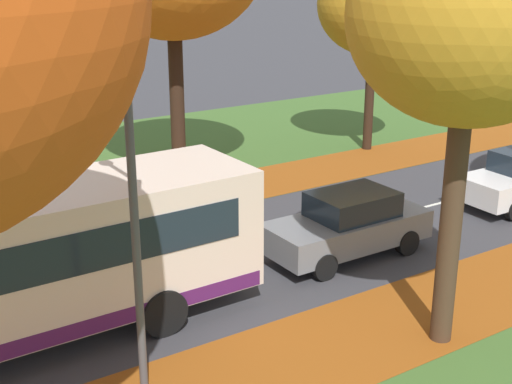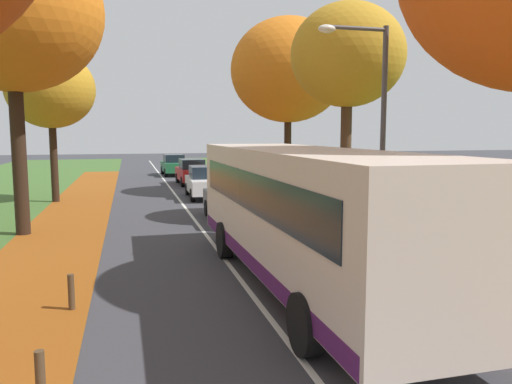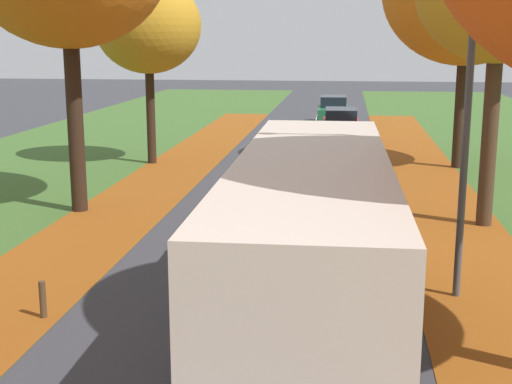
# 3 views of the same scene
# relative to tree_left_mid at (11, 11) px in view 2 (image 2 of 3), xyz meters

# --- Properties ---
(leaf_litter_left) EXTENTS (2.80, 60.00, 0.00)m
(leaf_litter_left) POSITION_rel_tree_left_mid_xyz_m (1.21, -3.33, -7.10)
(leaf_litter_left) COLOR #8C4714
(leaf_litter_left) RESTS_ON grass_verge_left
(grass_verge_right) EXTENTS (12.00, 90.00, 0.01)m
(grass_verge_right) POSITION_rel_tree_left_mid_xyz_m (15.01, 2.67, -7.11)
(grass_verge_right) COLOR #3D6028
(grass_verge_right) RESTS_ON ground
(leaf_litter_right) EXTENTS (2.80, 60.00, 0.00)m
(leaf_litter_right) POSITION_rel_tree_left_mid_xyz_m (10.41, -3.33, -7.10)
(leaf_litter_right) COLOR #8C4714
(leaf_litter_right) RESTS_ON grass_verge_right
(road_centre_line) EXTENTS (0.12, 80.00, 0.01)m
(road_centre_line) POSITION_rel_tree_left_mid_xyz_m (5.81, 2.67, -7.11)
(road_centre_line) COLOR silver
(road_centre_line) RESTS_ON ground
(tree_left_mid) EXTENTS (5.64, 5.64, 9.68)m
(tree_left_mid) POSITION_rel_tree_left_mid_xyz_m (0.00, 0.00, 0.00)
(tree_left_mid) COLOR black
(tree_left_mid) RESTS_ON ground
(tree_left_far) EXTENTS (4.08, 4.08, 7.20)m
(tree_left_far) POSITION_rel_tree_left_mid_xyz_m (-0.04, 8.00, -1.77)
(tree_left_far) COLOR black
(tree_left_far) RESTS_ON ground
(tree_right_mid) EXTENTS (4.20, 4.20, 8.04)m
(tree_right_mid) POSITION_rel_tree_left_mid_xyz_m (11.32, -0.18, -1.00)
(tree_right_mid) COLOR #422D1E
(tree_right_mid) RESTS_ON ground
(tree_right_far) EXTENTS (6.18, 6.18, 9.42)m
(tree_right_far) POSITION_rel_tree_left_mid_xyz_m (11.86, 8.50, -0.48)
(tree_right_far) COLOR black
(tree_right_far) RESTS_ON ground
(bollard_third) EXTENTS (0.12, 0.12, 0.70)m
(bollard_third) POSITION_rel_tree_left_mid_xyz_m (2.29, -11.25, -6.76)
(bollard_third) COLOR #4C3823
(bollard_third) RESTS_ON ground
(bollard_fourth) EXTENTS (0.12, 0.12, 0.69)m
(bollard_fourth) POSITION_rel_tree_left_mid_xyz_m (2.30, -7.83, -6.76)
(bollard_fourth) COLOR #4C3823
(bollard_fourth) RESTS_ON ground
(streetlamp_right) EXTENTS (1.89, 0.28, 6.00)m
(streetlamp_right) POSITION_rel_tree_left_mid_xyz_m (9.48, -5.76, -3.37)
(streetlamp_right) COLOR #47474C
(streetlamp_right) RESTS_ON ground
(bus) EXTENTS (2.76, 10.43, 2.98)m
(bus) POSITION_rel_tree_left_mid_xyz_m (7.06, -7.51, -5.41)
(bus) COLOR beige
(bus) RESTS_ON ground
(car_grey_lead) EXTENTS (1.78, 4.20, 1.62)m
(car_grey_lead) POSITION_rel_tree_left_mid_xyz_m (7.23, 0.90, -6.30)
(car_grey_lead) COLOR slate
(car_grey_lead) RESTS_ON ground
(car_white_following) EXTENTS (1.87, 4.24, 1.62)m
(car_white_following) POSITION_rel_tree_left_mid_xyz_m (7.18, 7.73, -6.30)
(car_white_following) COLOR silver
(car_white_following) RESTS_ON ground
(car_red_third_in_line) EXTENTS (1.85, 4.24, 1.62)m
(car_red_third_in_line) POSITION_rel_tree_left_mid_xyz_m (7.35, 14.48, -6.30)
(car_red_third_in_line) COLOR #B21919
(car_red_third_in_line) RESTS_ON ground
(car_green_fourth_in_line) EXTENTS (1.88, 4.25, 1.62)m
(car_green_fourth_in_line) POSITION_rel_tree_left_mid_xyz_m (6.84, 21.71, -6.30)
(car_green_fourth_in_line) COLOR #1E6038
(car_green_fourth_in_line) RESTS_ON ground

